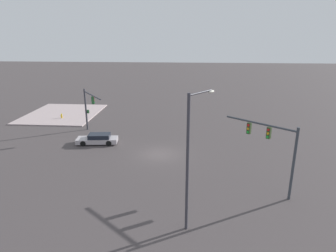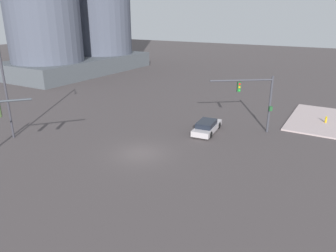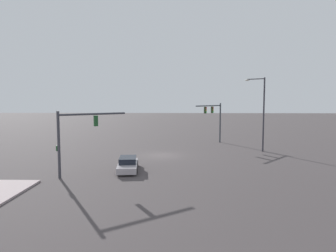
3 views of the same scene
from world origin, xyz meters
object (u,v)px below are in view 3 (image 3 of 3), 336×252
Objects in this scene: streetlamp_curved_arm at (262,109)px; traffic_signal_near_corner at (75,132)px; sedan_car_approaching at (128,164)px; traffic_signal_opposite_side at (214,115)px.

traffic_signal_near_corner is at bearing 71.77° from streetlamp_curved_arm.
traffic_signal_opposite_side is at bearing 144.18° from sedan_car_approaching.
sedan_car_approaching is (-2.24, 4.15, -3.26)m from traffic_signal_near_corner.
traffic_signal_opposite_side reaches higher than sedan_car_approaching.
traffic_signal_near_corner reaches higher than sedan_car_approaching.
sedan_car_approaching is at bearing 10.36° from traffic_signal_opposite_side.
streetlamp_curved_arm reaches higher than traffic_signal_opposite_side.
traffic_signal_opposite_side reaches higher than traffic_signal_near_corner.
streetlamp_curved_arm reaches higher than traffic_signal_near_corner.
streetlamp_curved_arm is at bearing -2.18° from traffic_signal_near_corner.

